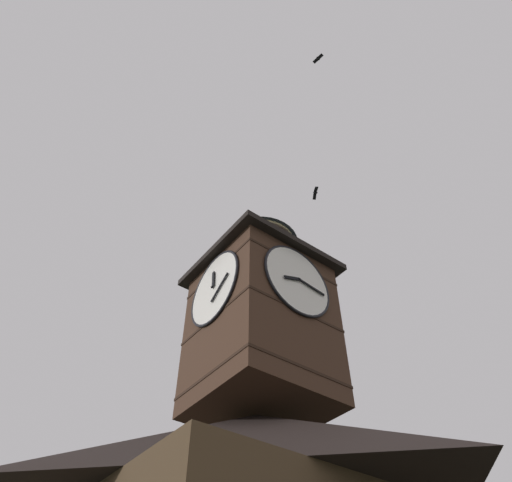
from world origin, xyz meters
The scene contains 4 objects.
clock_tower centered at (1.84, -0.41, 12.89)m, with size 4.84×4.84×9.24m.
moon centered at (-11.74, -30.31, 19.66)m, with size 2.13×2.13×2.13m.
flying_bird_high centered at (2.91, 5.31, 22.90)m, with size 0.21×0.54×0.11m.
flying_bird_low centered at (0.51, 1.89, 18.60)m, with size 0.51×0.69×0.13m.
Camera 1 is at (10.83, 11.21, 1.78)m, focal length 34.14 mm.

